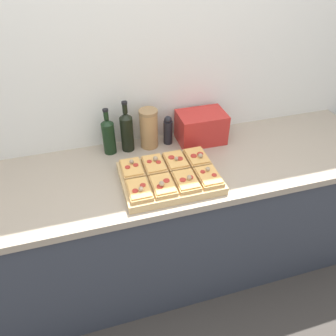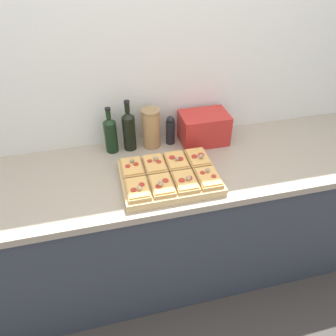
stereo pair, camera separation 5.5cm
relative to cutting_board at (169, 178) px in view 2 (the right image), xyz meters
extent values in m
plane|color=#3D3833|center=(-0.02, -0.21, -0.91)|extent=(12.00, 12.00, 0.00)
cube|color=silver|center=(-0.02, 0.47, 0.34)|extent=(6.00, 0.06, 2.50)
cube|color=#333842|center=(-0.02, 0.11, -0.49)|extent=(2.60, 0.64, 0.85)
cube|color=gray|center=(-0.02, 0.11, -0.04)|extent=(2.63, 0.67, 0.04)
cube|color=tan|center=(0.00, 0.00, 0.00)|extent=(0.49, 0.36, 0.04)
cube|color=tan|center=(-0.18, 0.09, 0.03)|extent=(0.11, 0.16, 0.02)
cube|color=#E5A856|center=(-0.18, 0.09, 0.05)|extent=(0.10, 0.15, 0.01)
cylinder|color=#AD2D23|center=(-0.20, 0.08, 0.05)|extent=(0.03, 0.03, 0.00)
cylinder|color=#AD2D23|center=(-0.16, 0.09, 0.05)|extent=(0.03, 0.03, 0.00)
sphere|color=tan|center=(-0.17, 0.11, 0.06)|extent=(0.02, 0.02, 0.02)
cube|color=tan|center=(-0.06, 0.09, 0.03)|extent=(0.11, 0.16, 0.02)
cube|color=#E5A856|center=(-0.06, 0.09, 0.05)|extent=(0.10, 0.15, 0.01)
cylinder|color=#AD2D23|center=(-0.08, 0.10, 0.05)|extent=(0.03, 0.03, 0.00)
cylinder|color=#AD2D23|center=(-0.04, 0.08, 0.05)|extent=(0.03, 0.03, 0.00)
sphere|color=tan|center=(-0.05, 0.10, 0.06)|extent=(0.03, 0.03, 0.03)
cube|color=tan|center=(0.06, 0.09, 0.03)|extent=(0.11, 0.16, 0.02)
cube|color=#E5A856|center=(0.06, 0.09, 0.05)|extent=(0.10, 0.15, 0.01)
cylinder|color=#AD2D23|center=(0.04, 0.10, 0.05)|extent=(0.03, 0.03, 0.00)
cylinder|color=#AD2D23|center=(0.08, 0.08, 0.05)|extent=(0.03, 0.03, 0.00)
sphere|color=tan|center=(0.06, 0.07, 0.06)|extent=(0.02, 0.02, 0.02)
cube|color=tan|center=(0.18, 0.09, 0.03)|extent=(0.11, 0.16, 0.02)
cube|color=#E5A856|center=(0.18, 0.09, 0.05)|extent=(0.10, 0.15, 0.01)
cylinder|color=#AD2D23|center=(0.16, 0.08, 0.05)|extent=(0.03, 0.03, 0.00)
cylinder|color=#AD2D23|center=(0.20, 0.09, 0.05)|extent=(0.03, 0.03, 0.00)
sphere|color=tan|center=(0.19, 0.06, 0.06)|extent=(0.03, 0.03, 0.03)
cube|color=tan|center=(-0.18, -0.09, 0.03)|extent=(0.11, 0.16, 0.02)
cube|color=#E5A856|center=(-0.18, -0.09, 0.05)|extent=(0.10, 0.15, 0.01)
cylinder|color=#AD2D23|center=(-0.20, -0.11, 0.05)|extent=(0.03, 0.03, 0.00)
cylinder|color=#AD2D23|center=(-0.16, -0.08, 0.05)|extent=(0.03, 0.03, 0.00)
sphere|color=tan|center=(-0.17, -0.11, 0.06)|extent=(0.02, 0.02, 0.02)
cube|color=tan|center=(-0.06, -0.09, 0.03)|extent=(0.11, 0.16, 0.02)
cube|color=#E5A856|center=(-0.06, -0.09, 0.05)|extent=(0.10, 0.15, 0.01)
cylinder|color=#AD2D23|center=(-0.08, -0.11, 0.05)|extent=(0.03, 0.03, 0.00)
cylinder|color=#AD2D23|center=(-0.04, -0.08, 0.05)|extent=(0.03, 0.03, 0.00)
sphere|color=tan|center=(-0.07, -0.10, 0.06)|extent=(0.03, 0.03, 0.03)
cube|color=tan|center=(0.06, -0.09, 0.03)|extent=(0.11, 0.16, 0.02)
cube|color=#E5A856|center=(0.06, -0.09, 0.05)|extent=(0.10, 0.15, 0.01)
cylinder|color=#AD2D23|center=(0.04, -0.09, 0.05)|extent=(0.03, 0.03, 0.00)
cylinder|color=#AD2D23|center=(0.08, -0.08, 0.05)|extent=(0.03, 0.03, 0.00)
sphere|color=tan|center=(0.07, -0.10, 0.06)|extent=(0.02, 0.02, 0.02)
cube|color=tan|center=(0.18, -0.09, 0.03)|extent=(0.11, 0.16, 0.02)
cube|color=#E5A856|center=(0.18, -0.09, 0.05)|extent=(0.10, 0.15, 0.01)
cylinder|color=#AD2D23|center=(0.15, -0.06, 0.05)|extent=(0.02, 0.02, 0.00)
cylinder|color=#AD2D23|center=(0.20, -0.10, 0.05)|extent=(0.02, 0.02, 0.00)
sphere|color=tan|center=(0.18, -0.06, 0.06)|extent=(0.02, 0.02, 0.02)
cylinder|color=black|center=(-0.25, 0.35, 0.07)|extent=(0.07, 0.07, 0.19)
cone|color=black|center=(-0.25, 0.35, 0.18)|extent=(0.07, 0.07, 0.03)
cylinder|color=black|center=(-0.25, 0.35, 0.22)|extent=(0.03, 0.03, 0.05)
cylinder|color=black|center=(-0.25, 0.35, 0.25)|extent=(0.03, 0.03, 0.01)
cylinder|color=black|center=(-0.15, 0.35, 0.08)|extent=(0.07, 0.07, 0.21)
cone|color=black|center=(-0.15, 0.35, 0.20)|extent=(0.07, 0.07, 0.03)
cylinder|color=black|center=(-0.15, 0.35, 0.24)|extent=(0.03, 0.03, 0.05)
cylinder|color=black|center=(-0.15, 0.35, 0.28)|extent=(0.03, 0.03, 0.01)
cylinder|color=#AD7F4C|center=(-0.03, 0.35, 0.09)|extent=(0.10, 0.10, 0.22)
cylinder|color=#937047|center=(-0.03, 0.35, 0.20)|extent=(0.11, 0.11, 0.02)
cylinder|color=black|center=(0.09, 0.35, 0.05)|extent=(0.05, 0.05, 0.14)
sphere|color=black|center=(0.09, 0.35, 0.14)|extent=(0.04, 0.04, 0.04)
cube|color=red|center=(0.29, 0.32, 0.07)|extent=(0.28, 0.19, 0.18)
cube|color=black|center=(0.29, 0.23, 0.12)|extent=(0.22, 0.01, 0.05)
cube|color=black|center=(0.44, 0.32, 0.08)|extent=(0.02, 0.02, 0.02)
camera|label=1|loc=(-0.37, -1.24, 1.07)|focal=35.00mm
camera|label=2|loc=(-0.31, -1.25, 1.07)|focal=35.00mm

